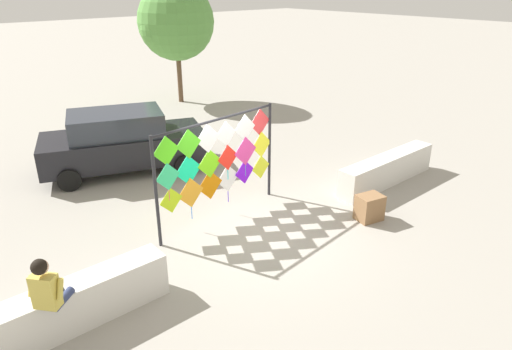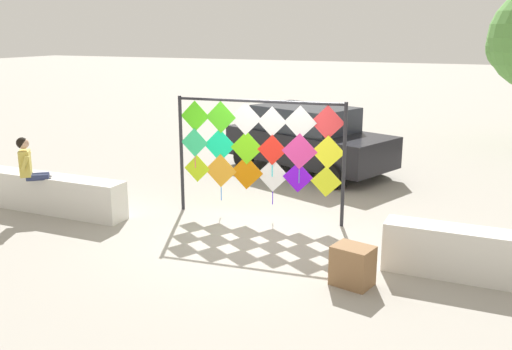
# 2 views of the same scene
# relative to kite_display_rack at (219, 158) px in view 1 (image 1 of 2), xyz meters

# --- Properties ---
(ground) EXTENTS (120.00, 120.00, 0.00)m
(ground) POSITION_rel_kite_display_rack_xyz_m (0.21, -0.99, -1.48)
(ground) COLOR #9E998E
(plaza_ledge_left) EXTENTS (3.53, 0.53, 0.78)m
(plaza_ledge_left) POSITION_rel_kite_display_rack_xyz_m (-4.14, -1.39, -1.10)
(plaza_ledge_left) COLOR silver
(plaza_ledge_left) RESTS_ON ground
(plaza_ledge_right) EXTENTS (3.53, 0.53, 0.78)m
(plaza_ledge_right) POSITION_rel_kite_display_rack_xyz_m (4.55, -1.39, -1.10)
(plaza_ledge_right) COLOR silver
(plaza_ledge_right) RESTS_ON ground
(kite_display_rack) EXTENTS (3.42, 0.40, 2.40)m
(kite_display_rack) POSITION_rel_kite_display_rack_xyz_m (0.00, 0.00, 0.00)
(kite_display_rack) COLOR #232328
(kite_display_rack) RESTS_ON ground
(seated_vendor) EXTENTS (0.77, 0.73, 1.62)m
(seated_vendor) POSITION_rel_kite_display_rack_xyz_m (-4.24, -1.69, -0.51)
(seated_vendor) COLOR navy
(seated_vendor) RESTS_ON ground
(parked_car) EXTENTS (4.86, 3.40, 1.74)m
(parked_car) POSITION_rel_kite_display_rack_xyz_m (-0.36, 4.12, -0.60)
(parked_car) COLOR black
(parked_car) RESTS_ON ground
(cardboard_box_large) EXTENTS (0.66, 0.56, 0.61)m
(cardboard_box_large) POSITION_rel_kite_display_rack_xyz_m (2.50, -2.32, -1.18)
(cardboard_box_large) COLOR olive
(cardboard_box_large) RESTS_ON ground
(tree_broadleaf) EXTENTS (3.26, 3.25, 5.13)m
(tree_broadleaf) POSITION_rel_kite_display_rack_xyz_m (5.17, 9.98, 2.05)
(tree_broadleaf) COLOR brown
(tree_broadleaf) RESTS_ON ground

